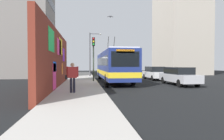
{
  "coord_description": "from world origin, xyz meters",
  "views": [
    {
      "loc": [
        -19.12,
        1.27,
        1.81
      ],
      "look_at": [
        0.86,
        -1.6,
        1.25
      ],
      "focal_mm": 31.07,
      "sensor_mm": 36.0,
      "label": 1
    }
  ],
  "objects_px": {
    "parked_car_white": "(155,73)",
    "street_lamp": "(91,51)",
    "pedestrian_near_wall": "(72,75)",
    "traffic_light": "(93,52)",
    "parked_car_silver": "(179,76)",
    "city_bus": "(113,65)"
  },
  "relations": [
    {
      "from": "pedestrian_near_wall",
      "to": "street_lamp",
      "type": "height_order",
      "value": "street_lamp"
    },
    {
      "from": "traffic_light",
      "to": "street_lamp",
      "type": "bearing_deg",
      "value": -0.66
    },
    {
      "from": "parked_car_white",
      "to": "street_lamp",
      "type": "height_order",
      "value": "street_lamp"
    },
    {
      "from": "city_bus",
      "to": "street_lamp",
      "type": "distance_m",
      "value": 8.56
    },
    {
      "from": "parked_car_silver",
      "to": "traffic_light",
      "type": "xyz_separation_m",
      "value": [
        3.4,
        7.35,
        2.26
      ]
    },
    {
      "from": "traffic_light",
      "to": "parked_car_white",
      "type": "bearing_deg",
      "value": -71.15
    },
    {
      "from": "parked_car_white",
      "to": "traffic_light",
      "type": "relative_size",
      "value": 0.99
    },
    {
      "from": "parked_car_silver",
      "to": "traffic_light",
      "type": "bearing_deg",
      "value": 65.17
    },
    {
      "from": "parked_car_white",
      "to": "pedestrian_near_wall",
      "type": "distance_m",
      "value": 13.68
    },
    {
      "from": "traffic_light",
      "to": "street_lamp",
      "type": "height_order",
      "value": "street_lamp"
    },
    {
      "from": "pedestrian_near_wall",
      "to": "street_lamp",
      "type": "distance_m",
      "value": 17.14
    },
    {
      "from": "street_lamp",
      "to": "traffic_light",
      "type": "bearing_deg",
      "value": 179.34
    },
    {
      "from": "street_lamp",
      "to": "parked_car_white",
      "type": "bearing_deg",
      "value": -132.05
    },
    {
      "from": "pedestrian_near_wall",
      "to": "traffic_light",
      "type": "bearing_deg",
      "value": -11.72
    },
    {
      "from": "parked_car_silver",
      "to": "pedestrian_near_wall",
      "type": "bearing_deg",
      "value": 116.17
    },
    {
      "from": "city_bus",
      "to": "pedestrian_near_wall",
      "type": "xyz_separation_m",
      "value": [
        -8.79,
        3.77,
        -0.58
      ]
    },
    {
      "from": "city_bus",
      "to": "parked_car_silver",
      "type": "height_order",
      "value": "city_bus"
    },
    {
      "from": "parked_car_silver",
      "to": "pedestrian_near_wall",
      "type": "xyz_separation_m",
      "value": [
        -4.41,
        8.97,
        0.36
      ]
    },
    {
      "from": "parked_car_white",
      "to": "street_lamp",
      "type": "distance_m",
      "value": 10.2
    },
    {
      "from": "city_bus",
      "to": "parked_car_silver",
      "type": "bearing_deg",
      "value": -130.11
    },
    {
      "from": "parked_car_white",
      "to": "traffic_light",
      "type": "bearing_deg",
      "value": 108.85
    },
    {
      "from": "traffic_light",
      "to": "city_bus",
      "type": "bearing_deg",
      "value": -65.52
    }
  ]
}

